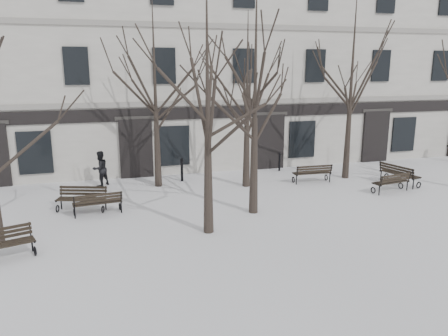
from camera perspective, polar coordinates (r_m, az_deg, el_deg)
name	(u,v)px	position (r m, az deg, el deg)	size (l,w,h in m)	color
ground	(259,225)	(15.39, 4.63, -7.42)	(100.00, 100.00, 0.00)	white
building	(185,64)	(26.91, -5.09, 13.40)	(40.40, 10.20, 11.40)	beige
tree_1	(207,76)	(13.71, -2.20, 11.95)	(5.73, 5.73, 8.18)	black
tree_2	(256,68)	(15.74, 4.14, 12.87)	(5.96, 5.96, 8.52)	black
tree_4	(155,72)	(19.65, -9.06, 12.25)	(5.75, 5.75, 8.21)	black
tree_5	(247,80)	(19.43, 3.07, 11.42)	(5.38, 5.38, 7.69)	black
tree_6	(353,63)	(21.79, 16.46, 13.07)	(6.22, 6.22, 8.88)	black
bench_0	(0,244)	(14.09, -27.19, -8.79)	(1.88, 1.18, 0.90)	black
bench_1	(98,202)	(16.85, -16.18, -4.34)	(1.82, 0.84, 0.89)	black
bench_2	(392,182)	(20.40, 21.09, -1.68)	(1.82, 0.92, 0.88)	black
bench_3	(82,198)	(17.52, -18.08, -3.73)	(1.93, 1.19, 0.92)	black
bench_4	(312,173)	(21.00, 11.48, -0.59)	(1.82, 0.71, 0.91)	black
bench_5	(399,173)	(21.86, 21.87, -0.66)	(1.12, 2.01, 0.97)	black
bollard_a	(182,169)	(20.95, -5.52, -0.11)	(0.14, 0.14, 1.13)	black
bollard_b	(280,161)	(23.11, 7.27, 0.89)	(0.12, 0.12, 0.96)	black
pedestrian_b	(101,186)	(20.98, -15.73, -2.23)	(0.79, 0.61, 1.62)	black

